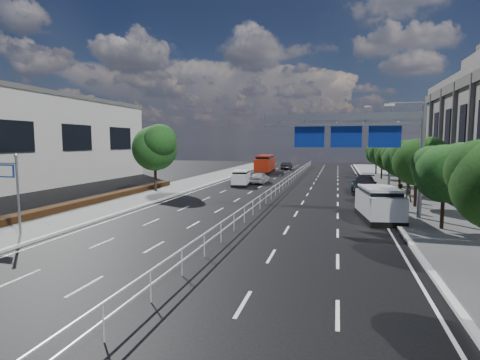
% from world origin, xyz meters
% --- Properties ---
extents(ground, '(160.00, 160.00, 0.00)m').
position_xyz_m(ground, '(0.00, 0.00, 0.00)').
color(ground, black).
rests_on(ground, ground).
extents(sidewalk_near, '(5.00, 140.00, 0.14)m').
position_xyz_m(sidewalk_near, '(-11.50, 0.00, 0.07)').
color(sidewalk_near, slate).
rests_on(sidewalk_near, ground).
extents(kerb_near, '(0.25, 140.00, 0.15)m').
position_xyz_m(kerb_near, '(-9.00, 0.00, 0.07)').
color(kerb_near, silver).
rests_on(kerb_near, ground).
extents(kerb_far, '(0.25, 140.00, 0.15)m').
position_xyz_m(kerb_far, '(9.00, 0.00, 0.07)').
color(kerb_far, silver).
rests_on(kerb_far, ground).
extents(median_fence, '(0.05, 85.00, 1.02)m').
position_xyz_m(median_fence, '(0.00, 22.50, 0.53)').
color(median_fence, silver).
rests_on(median_fence, ground).
extents(hedge_near, '(1.00, 36.00, 0.44)m').
position_xyz_m(hedge_near, '(-13.30, 5.00, 0.36)').
color(hedge_near, black).
rests_on(hedge_near, sidewalk_near).
extents(toilet_sign, '(1.62, 0.18, 4.34)m').
position_xyz_m(toilet_sign, '(-10.95, 0.00, 2.94)').
color(toilet_sign, gray).
rests_on(toilet_sign, ground).
extents(overhead_gantry, '(10.24, 0.38, 7.45)m').
position_xyz_m(overhead_gantry, '(6.74, 10.05, 5.61)').
color(overhead_gantry, gray).
rests_on(overhead_gantry, ground).
extents(streetlight_far, '(2.78, 2.40, 9.00)m').
position_xyz_m(streetlight_far, '(10.50, 26.00, 5.21)').
color(streetlight_far, gray).
rests_on(streetlight_far, ground).
extents(near_building, '(12.00, 38.00, 10.00)m').
position_xyz_m(near_building, '(-30.00, 18.00, 5.00)').
color(near_building, beige).
rests_on(near_building, ground).
extents(near_tree_back, '(4.84, 4.51, 6.69)m').
position_xyz_m(near_tree_back, '(-11.94, 17.97, 4.61)').
color(near_tree_back, black).
rests_on(near_tree_back, ground).
extents(far_tree_c, '(3.52, 3.28, 4.94)m').
position_xyz_m(far_tree_c, '(11.24, 6.98, 3.43)').
color(far_tree_c, black).
rests_on(far_tree_c, ground).
extents(far_tree_d, '(3.85, 3.59, 5.34)m').
position_xyz_m(far_tree_d, '(11.25, 14.48, 3.69)').
color(far_tree_d, black).
rests_on(far_tree_d, ground).
extents(far_tree_e, '(3.63, 3.38, 5.13)m').
position_xyz_m(far_tree_e, '(11.25, 21.98, 3.56)').
color(far_tree_e, black).
rests_on(far_tree_e, ground).
extents(far_tree_f, '(3.52, 3.28, 5.02)m').
position_xyz_m(far_tree_f, '(11.24, 29.48, 3.49)').
color(far_tree_f, black).
rests_on(far_tree_f, ground).
extents(far_tree_g, '(3.96, 3.69, 5.45)m').
position_xyz_m(far_tree_g, '(11.25, 36.98, 3.75)').
color(far_tree_g, black).
rests_on(far_tree_g, ground).
extents(far_tree_h, '(3.41, 3.18, 4.91)m').
position_xyz_m(far_tree_h, '(11.24, 44.48, 3.42)').
color(far_tree_h, black).
rests_on(far_tree_h, ground).
extents(white_minivan, '(2.22, 4.23, 1.76)m').
position_xyz_m(white_minivan, '(-5.11, 25.41, 0.86)').
color(white_minivan, black).
rests_on(white_minivan, ground).
extents(red_bus, '(2.84, 9.74, 2.88)m').
position_xyz_m(red_bus, '(-5.95, 44.39, 1.50)').
color(red_bus, black).
rests_on(red_bus, ground).
extents(near_car_silver, '(2.05, 4.28, 1.41)m').
position_xyz_m(near_car_silver, '(-3.47, 28.24, 0.71)').
color(near_car_silver, '#A3A6AA').
rests_on(near_car_silver, ground).
extents(near_car_dark, '(1.66, 4.16, 1.35)m').
position_xyz_m(near_car_dark, '(-3.49, 52.43, 0.67)').
color(near_car_dark, black).
rests_on(near_car_dark, ground).
extents(silver_minivan, '(2.80, 5.26, 2.08)m').
position_xyz_m(silver_minivan, '(8.13, 9.39, 1.02)').
color(silver_minivan, black).
rests_on(silver_minivan, ground).
extents(parked_car_teal, '(2.54, 4.65, 1.23)m').
position_xyz_m(parked_car_teal, '(8.08, 22.00, 0.62)').
color(parked_car_teal, '#19726A').
rests_on(parked_car_teal, ground).
extents(parked_car_dark, '(2.68, 5.80, 1.64)m').
position_xyz_m(parked_car_dark, '(8.09, 22.49, 0.82)').
color(parked_car_dark, black).
rests_on(parked_car_dark, ground).
extents(pedestrian_a, '(0.84, 0.75, 1.92)m').
position_xyz_m(pedestrian_a, '(9.76, 12.40, 1.10)').
color(pedestrian_a, gray).
rests_on(pedestrian_a, sidewalk_far).
extents(pedestrian_b, '(0.80, 0.64, 1.62)m').
position_xyz_m(pedestrian_b, '(11.03, 16.85, 0.95)').
color(pedestrian_b, gray).
rests_on(pedestrian_b, sidewalk_far).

